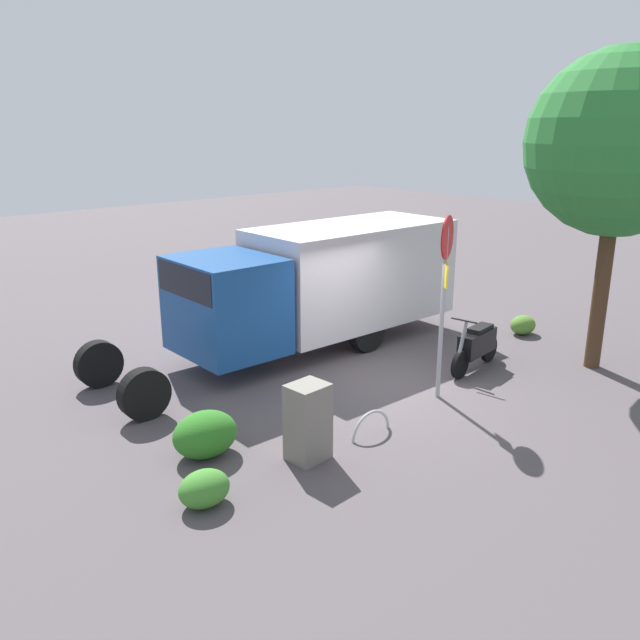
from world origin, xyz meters
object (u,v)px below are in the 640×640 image
at_px(motorcycle, 477,345).
at_px(bike_rack_hoop, 371,435).
at_px(utility_cabinet, 308,422).
at_px(stop_sign, 445,279).
at_px(street_tree, 620,144).
at_px(box_truck_near, 318,281).

xyz_separation_m(motorcycle, bike_rack_hoop, (3.75, 0.59, -0.52)).
xyz_separation_m(utility_cabinet, bike_rack_hoop, (-1.26, 0.12, -0.60)).
distance_m(stop_sign, street_tree, 4.41).
distance_m(street_tree, bike_rack_hoop, 7.27).
bearing_deg(utility_cabinet, street_tree, 171.12).
height_order(stop_sign, street_tree, street_tree).
bearing_deg(bike_rack_hoop, stop_sign, -173.79).
distance_m(box_truck_near, utility_cabinet, 5.23).
relative_size(box_truck_near, bike_rack_hoop, 10.12).
bearing_deg(street_tree, utility_cabinet, -8.88).
bearing_deg(utility_cabinet, bike_rack_hoop, 174.71).
distance_m(box_truck_near, motorcycle, 3.68).
distance_m(street_tree, utility_cabinet, 7.99).
distance_m(utility_cabinet, bike_rack_hoop, 1.40).
xyz_separation_m(stop_sign, utility_cabinet, (3.30, 0.11, -1.64)).
distance_m(motorcycle, utility_cabinet, 5.03).
xyz_separation_m(box_truck_near, street_tree, (-3.34, 4.79, 2.94)).
relative_size(street_tree, bike_rack_hoop, 7.34).
relative_size(stop_sign, street_tree, 0.54).
relative_size(box_truck_near, street_tree, 1.38).
height_order(box_truck_near, stop_sign, stop_sign).
bearing_deg(box_truck_near, utility_cabinet, 47.84).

